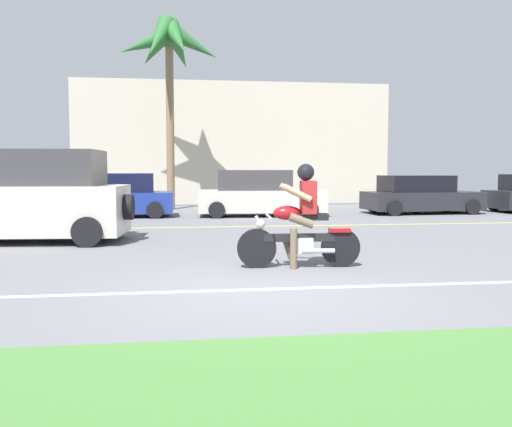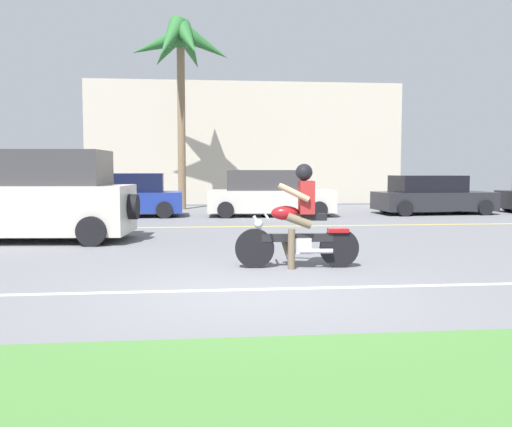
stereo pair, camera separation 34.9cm
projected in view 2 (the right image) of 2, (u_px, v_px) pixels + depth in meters
ground at (241, 258)px, 10.42m from camera, size 56.00×30.00×0.04m
lane_line_near at (258, 289)px, 7.57m from camera, size 50.40×0.12×0.01m
lane_line_far at (226, 227)px, 15.90m from camera, size 50.40×0.12×0.01m
motorcyclist at (298, 224)px, 9.22m from camera, size 2.05×0.67×1.71m
suv_nearby at (34, 197)px, 12.67m from camera, size 4.62×2.38×2.05m
parked_car_1 at (122, 196)px, 19.35m from camera, size 4.29×2.15×1.50m
parked_car_2 at (269, 195)px, 19.54m from camera, size 4.46×2.05×1.61m
parked_car_3 at (432, 196)px, 20.54m from camera, size 4.30×2.18×1.41m
palm_tree_0 at (180, 50)px, 22.51m from camera, size 4.21×4.10×7.66m
building_far at (244, 145)px, 28.20m from camera, size 14.92×4.00×5.74m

